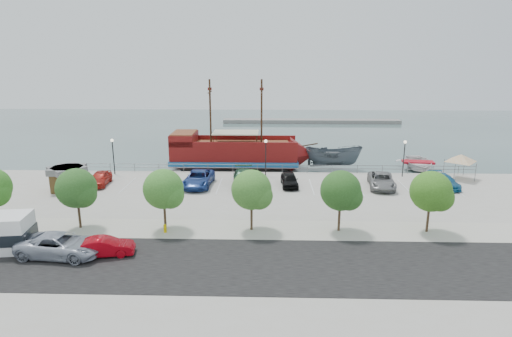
{
  "coord_description": "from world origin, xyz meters",
  "views": [
    {
      "loc": [
        0.32,
        -42.14,
        13.52
      ],
      "look_at": [
        -1.0,
        2.0,
        2.0
      ],
      "focal_mm": 30.0,
      "sensor_mm": 36.0,
      "label": 1
    }
  ],
  "objects": [
    {
      "name": "ground",
      "position": [
        0.0,
        0.0,
        -1.0
      ],
      "size": [
        160.0,
        160.0,
        0.0
      ],
      "primitive_type": "plane",
      "color": "#3C504D"
    },
    {
      "name": "parked_car_b",
      "position": [
        -11.06,
        1.66,
        0.72
      ],
      "size": [
        2.22,
        4.58,
        1.45
      ],
      "primitive_type": "imported",
      "rotation": [
        0.0,
        0.0,
        0.16
      ],
      "color": "beige",
      "rests_on": "land_slab"
    },
    {
      "name": "parked_car_c",
      "position": [
        -7.2,
        2.02,
        0.82
      ],
      "size": [
        3.02,
        6.06,
        1.65
      ],
      "primitive_type": "imported",
      "rotation": [
        0.0,
        0.0,
        -0.05
      ],
      "color": "navy",
      "rests_on": "land_slab"
    },
    {
      "name": "tree_c",
      "position": [
        -7.85,
        -10.07,
        3.3
      ],
      "size": [
        3.3,
        3.2,
        5.0
      ],
      "color": "#473321",
      "rests_on": "sidewalk"
    },
    {
      "name": "tree_f",
      "position": [
        13.15,
        -10.07,
        3.3
      ],
      "size": [
        3.3,
        3.2,
        5.0
      ],
      "color": "#473321",
      "rests_on": "sidewalk"
    },
    {
      "name": "far_shore",
      "position": [
        10.0,
        55.0,
        -0.6
      ],
      "size": [
        40.0,
        3.0,
        0.8
      ],
      "primitive_type": "cube",
      "color": "gray",
      "rests_on": "ground"
    },
    {
      "name": "street",
      "position": [
        0.0,
        -16.0,
        0.01
      ],
      "size": [
        100.0,
        8.0,
        0.04
      ],
      "primitive_type": "cube",
      "color": "black",
      "rests_on": "land_slab"
    },
    {
      "name": "dock_east",
      "position": [
        17.14,
        9.2,
        -0.82
      ],
      "size": [
        6.41,
        2.06,
        0.36
      ],
      "primitive_type": "cube",
      "rotation": [
        0.0,
        0.0,
        0.04
      ],
      "color": "#666157",
      "rests_on": "ground"
    },
    {
      "name": "street_van",
      "position": [
        -14.15,
        -15.08,
        0.82
      ],
      "size": [
        6.13,
        3.25,
        1.64
      ],
      "primitive_type": "imported",
      "rotation": [
        0.0,
        0.0,
        1.48
      ],
      "color": "#A4ABBC",
      "rests_on": "street"
    },
    {
      "name": "fire_hydrant",
      "position": [
        -7.84,
        -10.8,
        0.4
      ],
      "size": [
        0.26,
        0.26,
        0.74
      ],
      "rotation": [
        0.0,
        0.0,
        -0.16
      ],
      "color": "#D3B200",
      "rests_on": "sidewalk"
    },
    {
      "name": "pirate_ship",
      "position": [
        -2.84,
        13.73,
        1.06
      ],
      "size": [
        19.56,
        5.56,
        12.31
      ],
      "rotation": [
        0.0,
        0.0,
        0.0
      ],
      "color": "maroon",
      "rests_on": "ground"
    },
    {
      "name": "tree_e",
      "position": [
        6.15,
        -10.07,
        3.3
      ],
      "size": [
        3.3,
        3.2,
        5.0
      ],
      "color": "#473321",
      "rests_on": "sidewalk"
    },
    {
      "name": "tree_d",
      "position": [
        -0.85,
        -10.07,
        3.3
      ],
      "size": [
        3.3,
        3.2,
        5.0
      ],
      "color": "#473321",
      "rests_on": "sidewalk"
    },
    {
      "name": "parked_car_d",
      "position": [
        -2.32,
        2.35,
        0.83
      ],
      "size": [
        2.76,
        5.9,
        1.67
      ],
      "primitive_type": "imported",
      "rotation": [
        0.0,
        0.0,
        0.08
      ],
      "color": "#1F482D",
      "rests_on": "land_slab"
    },
    {
      "name": "speedboat",
      "position": [
        20.12,
        13.31,
        -0.28
      ],
      "size": [
        5.58,
        7.38,
        1.44
      ],
      "primitive_type": "imported",
      "rotation": [
        0.0,
        0.0,
        -0.09
      ],
      "color": "silver",
      "rests_on": "ground"
    },
    {
      "name": "dock_mid",
      "position": [
        7.84,
        9.2,
        -0.81
      ],
      "size": [
        6.76,
        3.03,
        0.37
      ],
      "primitive_type": "cube",
      "rotation": [
        0.0,
        0.0,
        0.18
      ],
      "color": "slate",
      "rests_on": "ground"
    },
    {
      "name": "parked_car_a",
      "position": [
        -18.0,
        2.04,
        0.75
      ],
      "size": [
        2.15,
        4.57,
        1.51
      ],
      "primitive_type": "imported",
      "rotation": [
        0.0,
        0.0,
        0.08
      ],
      "color": "#AB1F16",
      "rests_on": "land_slab"
    },
    {
      "name": "lamp_post_mid",
      "position": [
        0.0,
        6.5,
        2.94
      ],
      "size": [
        0.36,
        0.36,
        4.28
      ],
      "color": "black",
      "rests_on": "land_slab"
    },
    {
      "name": "shed",
      "position": [
        -20.57,
        0.09,
        1.35
      ],
      "size": [
        3.21,
        3.21,
        2.53
      ],
      "rotation": [
        0.0,
        0.0,
        0.05
      ],
      "color": "#523B1C",
      "rests_on": "land_slab"
    },
    {
      "name": "parked_car_h",
      "position": [
        19.17,
        2.34,
        0.67
      ],
      "size": [
        2.47,
        4.85,
        1.35
      ],
      "primitive_type": "imported",
      "rotation": [
        0.0,
        0.0,
        0.13
      ],
      "color": "#1E6390",
      "rests_on": "land_slab"
    },
    {
      "name": "patrol_boat",
      "position": [
        8.88,
        13.43,
        0.47
      ],
      "size": [
        7.81,
        3.56,
        2.93
      ],
      "primitive_type": "imported",
      "rotation": [
        0.0,
        0.0,
        1.48
      ],
      "color": "#535C65",
      "rests_on": "ground"
    },
    {
      "name": "street_sedan",
      "position": [
        -11.1,
        -14.92,
        0.67
      ],
      "size": [
        4.23,
        2.12,
        1.33
      ],
      "primitive_type": "imported",
      "rotation": [
        0.0,
        0.0,
        1.75
      ],
      "color": "#AC0511",
      "rests_on": "street"
    },
    {
      "name": "seawall_railing",
      "position": [
        0.0,
        7.8,
        0.53
      ],
      "size": [
        50.0,
        0.06,
        1.0
      ],
      "color": "slate",
      "rests_on": "land_slab"
    },
    {
      "name": "parked_car_e",
      "position": [
        2.59,
        2.21,
        0.73
      ],
      "size": [
        1.95,
        4.37,
        1.46
      ],
      "primitive_type": "imported",
      "rotation": [
        0.0,
        0.0,
        0.05
      ],
      "color": "black",
      "rests_on": "land_slab"
    },
    {
      "name": "canopy_tent",
      "position": [
        22.17,
        5.76,
        2.86
      ],
      "size": [
        4.28,
        4.28,
        3.28
      ],
      "rotation": [
        0.0,
        0.0,
        0.09
      ],
      "color": "slate",
      "rests_on": "land_slab"
    },
    {
      "name": "tree_b",
      "position": [
        -14.85,
        -10.07,
        3.3
      ],
      "size": [
        3.3,
        3.2,
        5.0
      ],
      "color": "#473321",
      "rests_on": "sidewalk"
    },
    {
      "name": "dock_west",
      "position": [
        -14.04,
        9.2,
        -0.81
      ],
      "size": [
        7.03,
        4.13,
        0.39
      ],
      "primitive_type": "cube",
      "rotation": [
        0.0,
        0.0,
        0.35
      ],
      "color": "gray",
      "rests_on": "ground"
    },
    {
      "name": "parked_car_f",
      "position": [
        8.45,
        2.51,
        0.67
      ],
      "size": [
        1.8,
        4.18,
        1.34
      ],
      "primitive_type": "imported",
      "rotation": [
        0.0,
        0.0,
        -0.09
      ],
      "color": "silver",
      "rests_on": "land_slab"
    },
    {
      "name": "lamp_post_right",
      "position": [
        16.0,
        6.5,
        2.94
      ],
      "size": [
        0.36,
        0.36,
        4.28
      ],
      "color": "black",
      "rests_on": "land_slab"
    },
    {
      "name": "parked_car_g",
      "position": [
        12.41,
        2.02,
        0.78
      ],
      "size": [
        3.31,
        5.88,
        1.55
      ],
      "primitive_type": "imported",
      "rotation": [
        0.0,
        0.0,
        -0.14
      ],
      "color": "gray",
      "rests_on": "land_slab"
    },
    {
      "name": "sidewalk",
      "position": [
        0.0,
        -10.0,
        0.01
      ],
      "size": [
        100.0,
        4.0,
        0.05
      ],
      "primitive_type": "cube",
      "color": "#B3AD98",
      "rests_on": "land_slab"
    },
    {
      "name": "lamp_post_left",
      "position": [
        -18.0,
        6.5,
        2.94
      ],
      "size": [
        0.36,
        0.36,
        4.28
      ],
      "color": "black",
      "rests_on": "land_slab"
    },
    {
      "name": "land_slab",
      "position": [
        0.0,
        -21.0,
        -0.6
      ],
      "size": [
        100.0,
        58.0,
        1.2
      ],
      "primitive_type": "cube",
      "color": "#A7A294",
      "rests_on": "ground"
    }
  ]
}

